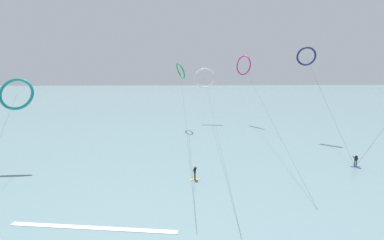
{
  "coord_description": "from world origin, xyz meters",
  "views": [
    {
      "loc": [
        -1.24,
        -9.2,
        12.95
      ],
      "look_at": [
        0.0,
        23.93,
        6.84
      ],
      "focal_mm": 26.15,
      "sensor_mm": 36.0,
      "label": 1
    }
  ],
  "objects_px": {
    "kite_teal": "(16,94)",
    "kite_magenta": "(244,65)",
    "kite_ivory": "(205,78)",
    "surfer_amber": "(195,174)",
    "kite_navy": "(306,56)",
    "kite_emerald": "(181,71)",
    "surfer_cobalt": "(356,161)"
  },
  "relations": [
    {
      "from": "surfer_amber",
      "to": "kite_ivory",
      "type": "bearing_deg",
      "value": 6.11
    },
    {
      "from": "surfer_amber",
      "to": "kite_magenta",
      "type": "height_order",
      "value": "kite_magenta"
    },
    {
      "from": "surfer_cobalt",
      "to": "kite_teal",
      "type": "bearing_deg",
      "value": -16.84
    },
    {
      "from": "kite_ivory",
      "to": "kite_navy",
      "type": "bearing_deg",
      "value": -34.81
    },
    {
      "from": "kite_teal",
      "to": "kite_magenta",
      "type": "xyz_separation_m",
      "value": [
        36.55,
        29.0,
        4.05
      ]
    },
    {
      "from": "kite_ivory",
      "to": "kite_emerald",
      "type": "xyz_separation_m",
      "value": [
        -5.81,
        -6.53,
        1.76
      ]
    },
    {
      "from": "surfer_amber",
      "to": "kite_emerald",
      "type": "height_order",
      "value": "kite_emerald"
    },
    {
      "from": "kite_teal",
      "to": "kite_ivory",
      "type": "height_order",
      "value": "kite_ivory"
    },
    {
      "from": "surfer_amber",
      "to": "kite_teal",
      "type": "xyz_separation_m",
      "value": [
        -23.33,
        6.72,
        8.81
      ]
    },
    {
      "from": "kite_ivory",
      "to": "kite_emerald",
      "type": "height_order",
      "value": "kite_emerald"
    },
    {
      "from": "surfer_amber",
      "to": "kite_emerald",
      "type": "distance_m",
      "value": 32.84
    },
    {
      "from": "surfer_amber",
      "to": "kite_teal",
      "type": "distance_m",
      "value": 25.83
    },
    {
      "from": "surfer_cobalt",
      "to": "kite_magenta",
      "type": "relative_size",
      "value": 0.04
    },
    {
      "from": "surfer_amber",
      "to": "kite_navy",
      "type": "xyz_separation_m",
      "value": [
        21.69,
        21.22,
        14.36
      ]
    },
    {
      "from": "surfer_amber",
      "to": "kite_teal",
      "type": "bearing_deg",
      "value": 86.4
    },
    {
      "from": "surfer_cobalt",
      "to": "surfer_amber",
      "type": "height_order",
      "value": "same"
    },
    {
      "from": "kite_ivory",
      "to": "kite_magenta",
      "type": "distance_m",
      "value": 9.67
    },
    {
      "from": "kite_ivory",
      "to": "kite_emerald",
      "type": "distance_m",
      "value": 8.92
    },
    {
      "from": "surfer_cobalt",
      "to": "kite_magenta",
      "type": "xyz_separation_m",
      "value": [
        -8.34,
        32.14,
        12.86
      ]
    },
    {
      "from": "kite_magenta",
      "to": "kite_navy",
      "type": "xyz_separation_m",
      "value": [
        8.47,
        -14.5,
        1.5
      ]
    },
    {
      "from": "surfer_cobalt",
      "to": "surfer_amber",
      "type": "relative_size",
      "value": 1.0
    },
    {
      "from": "surfer_cobalt",
      "to": "surfer_amber",
      "type": "bearing_deg",
      "value": -3.42
    },
    {
      "from": "kite_magenta",
      "to": "surfer_amber",
      "type": "bearing_deg",
      "value": -52.82
    },
    {
      "from": "surfer_amber",
      "to": "kite_navy",
      "type": "bearing_deg",
      "value": -33.17
    },
    {
      "from": "kite_navy",
      "to": "kite_emerald",
      "type": "bearing_deg",
      "value": -166.93
    },
    {
      "from": "kite_emerald",
      "to": "surfer_cobalt",
      "type": "bearing_deg",
      "value": -159.48
    },
    {
      "from": "kite_teal",
      "to": "kite_navy",
      "type": "bearing_deg",
      "value": 14.52
    },
    {
      "from": "kite_teal",
      "to": "kite_ivory",
      "type": "bearing_deg",
      "value": 44.64
    },
    {
      "from": "kite_teal",
      "to": "kite_magenta",
      "type": "distance_m",
      "value": 46.83
    },
    {
      "from": "kite_teal",
      "to": "kite_emerald",
      "type": "xyz_separation_m",
      "value": [
        21.66,
        23.95,
        2.8
      ]
    },
    {
      "from": "surfer_amber",
      "to": "kite_emerald",
      "type": "bearing_deg",
      "value": 15.58
    },
    {
      "from": "kite_teal",
      "to": "surfer_amber",
      "type": "bearing_deg",
      "value": -19.39
    }
  ]
}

